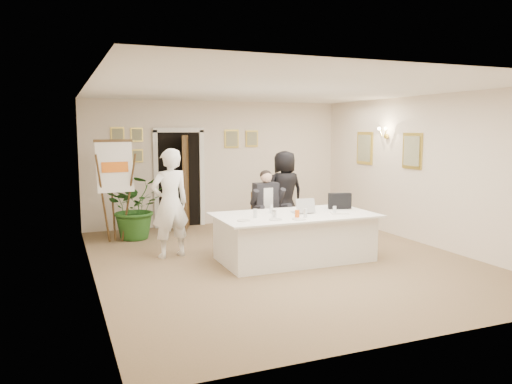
{
  "coord_description": "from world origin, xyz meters",
  "views": [
    {
      "loc": [
        -3.45,
        -7.43,
        2.17
      ],
      "look_at": [
        -0.21,
        0.6,
        1.07
      ],
      "focal_mm": 35.0,
      "sensor_mm": 36.0,
      "label": 1
    }
  ],
  "objects_px": {
    "flip_chart": "(115,197)",
    "steel_jug": "(274,214)",
    "standing_man": "(170,203)",
    "laptop": "(302,205)",
    "paper_stack": "(339,213)",
    "potted_palm": "(136,207)",
    "seated_man": "(267,208)",
    "conference_table": "(295,237)",
    "oj_glass": "(297,214)",
    "standing_woman": "(284,192)",
    "laptop_bag": "(340,201)"
  },
  "relations": [
    {
      "from": "flip_chart",
      "to": "steel_jug",
      "type": "height_order",
      "value": "flip_chart"
    },
    {
      "from": "standing_man",
      "to": "laptop",
      "type": "bearing_deg",
      "value": 144.19
    },
    {
      "from": "flip_chart",
      "to": "paper_stack",
      "type": "xyz_separation_m",
      "value": [
        3.31,
        -2.69,
        -0.11
      ]
    },
    {
      "from": "potted_palm",
      "to": "paper_stack",
      "type": "distance_m",
      "value": 4.09
    },
    {
      "from": "standing_man",
      "to": "flip_chart",
      "type": "bearing_deg",
      "value": -74.95
    },
    {
      "from": "flip_chart",
      "to": "laptop",
      "type": "distance_m",
      "value": 3.65
    },
    {
      "from": "seated_man",
      "to": "paper_stack",
      "type": "height_order",
      "value": "seated_man"
    },
    {
      "from": "conference_table",
      "to": "potted_palm",
      "type": "distance_m",
      "value": 3.44
    },
    {
      "from": "steel_jug",
      "to": "standing_man",
      "type": "bearing_deg",
      "value": 140.9
    },
    {
      "from": "oj_glass",
      "to": "steel_jug",
      "type": "relative_size",
      "value": 1.18
    },
    {
      "from": "standing_woman",
      "to": "seated_man",
      "type": "bearing_deg",
      "value": 48.32
    },
    {
      "from": "potted_palm",
      "to": "paper_stack",
      "type": "height_order",
      "value": "potted_palm"
    },
    {
      "from": "standing_man",
      "to": "oj_glass",
      "type": "bearing_deg",
      "value": 130.52
    },
    {
      "from": "conference_table",
      "to": "steel_jug",
      "type": "relative_size",
      "value": 23.87
    },
    {
      "from": "conference_table",
      "to": "standing_woman",
      "type": "distance_m",
      "value": 2.34
    },
    {
      "from": "laptop_bag",
      "to": "conference_table",
      "type": "bearing_deg",
      "value": -152.68
    },
    {
      "from": "seated_man",
      "to": "laptop_bag",
      "type": "bearing_deg",
      "value": -33.11
    },
    {
      "from": "seated_man",
      "to": "flip_chart",
      "type": "relative_size",
      "value": 0.74
    },
    {
      "from": "potted_palm",
      "to": "seated_man",
      "type": "bearing_deg",
      "value": -35.07
    },
    {
      "from": "laptop",
      "to": "laptop_bag",
      "type": "relative_size",
      "value": 0.88
    },
    {
      "from": "laptop_bag",
      "to": "flip_chart",
      "type": "bearing_deg",
      "value": 164.21
    },
    {
      "from": "flip_chart",
      "to": "paper_stack",
      "type": "height_order",
      "value": "flip_chart"
    },
    {
      "from": "seated_man",
      "to": "standing_woman",
      "type": "relative_size",
      "value": 0.83
    },
    {
      "from": "flip_chart",
      "to": "oj_glass",
      "type": "distance_m",
      "value": 3.73
    },
    {
      "from": "seated_man",
      "to": "potted_palm",
      "type": "height_order",
      "value": "seated_man"
    },
    {
      "from": "potted_palm",
      "to": "standing_man",
      "type": "bearing_deg",
      "value": -79.17
    },
    {
      "from": "seated_man",
      "to": "potted_palm",
      "type": "xyz_separation_m",
      "value": [
        -2.16,
        1.52,
        -0.08
      ]
    },
    {
      "from": "standing_woman",
      "to": "laptop",
      "type": "distance_m",
      "value": 2.17
    },
    {
      "from": "standing_woman",
      "to": "potted_palm",
      "type": "xyz_separation_m",
      "value": [
        -3.01,
        0.5,
        -0.22
      ]
    },
    {
      "from": "standing_woman",
      "to": "laptop",
      "type": "bearing_deg",
      "value": 70.51
    },
    {
      "from": "standing_woman",
      "to": "paper_stack",
      "type": "relative_size",
      "value": 6.04
    },
    {
      "from": "conference_table",
      "to": "standing_woman",
      "type": "relative_size",
      "value": 1.52
    },
    {
      "from": "conference_table",
      "to": "steel_jug",
      "type": "height_order",
      "value": "steel_jug"
    },
    {
      "from": "standing_woman",
      "to": "laptop",
      "type": "height_order",
      "value": "standing_woman"
    },
    {
      "from": "standing_woman",
      "to": "oj_glass",
      "type": "bearing_deg",
      "value": 66.96
    },
    {
      "from": "seated_man",
      "to": "standing_man",
      "type": "relative_size",
      "value": 0.78
    },
    {
      "from": "conference_table",
      "to": "seated_man",
      "type": "bearing_deg",
      "value": 91.23
    },
    {
      "from": "paper_stack",
      "to": "steel_jug",
      "type": "bearing_deg",
      "value": 176.39
    },
    {
      "from": "oj_glass",
      "to": "seated_man",
      "type": "bearing_deg",
      "value": 85.59
    },
    {
      "from": "laptop_bag",
      "to": "paper_stack",
      "type": "xyz_separation_m",
      "value": [
        -0.28,
        -0.44,
        -0.12
      ]
    },
    {
      "from": "laptop",
      "to": "steel_jug",
      "type": "bearing_deg",
      "value": -154.21
    },
    {
      "from": "laptop",
      "to": "laptop_bag",
      "type": "height_order",
      "value": "laptop_bag"
    },
    {
      "from": "flip_chart",
      "to": "paper_stack",
      "type": "relative_size",
      "value": 6.79
    },
    {
      "from": "standing_man",
      "to": "laptop_bag",
      "type": "xyz_separation_m",
      "value": [
        2.84,
        -0.78,
        -0.01
      ]
    },
    {
      "from": "paper_stack",
      "to": "conference_table",
      "type": "bearing_deg",
      "value": 160.15
    },
    {
      "from": "oj_glass",
      "to": "laptop",
      "type": "bearing_deg",
      "value": 54.25
    },
    {
      "from": "conference_table",
      "to": "flip_chart",
      "type": "distance_m",
      "value": 3.61
    },
    {
      "from": "standing_woman",
      "to": "potted_palm",
      "type": "height_order",
      "value": "standing_woman"
    },
    {
      "from": "standing_woman",
      "to": "steel_jug",
      "type": "height_order",
      "value": "standing_woman"
    },
    {
      "from": "flip_chart",
      "to": "standing_woman",
      "type": "distance_m",
      "value": 3.45
    }
  ]
}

